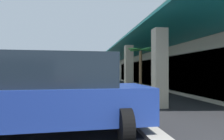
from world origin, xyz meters
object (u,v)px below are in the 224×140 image
(potted_palm, at_px, (141,85))
(pedestrian, at_px, (7,82))
(transit_bus, at_px, (64,68))
(parked_suv_blue, at_px, (49,93))

(potted_palm, bearing_deg, pedestrian, -100.74)
(transit_bus, distance_m, parked_suv_blue, 17.08)
(pedestrian, bearing_deg, parked_suv_blue, 25.76)
(parked_suv_blue, bearing_deg, potted_palm, 144.99)
(pedestrian, xyz_separation_m, potted_palm, (1.40, 7.39, -0.14))
(transit_bus, relative_size, pedestrian, 6.97)
(parked_suv_blue, bearing_deg, transit_bus, -176.36)
(parked_suv_blue, xyz_separation_m, pedestrian, (-7.08, -3.42, -0.11))
(transit_bus, xyz_separation_m, pedestrian, (9.95, -2.33, -0.95))
(transit_bus, distance_m, potted_palm, 12.47)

